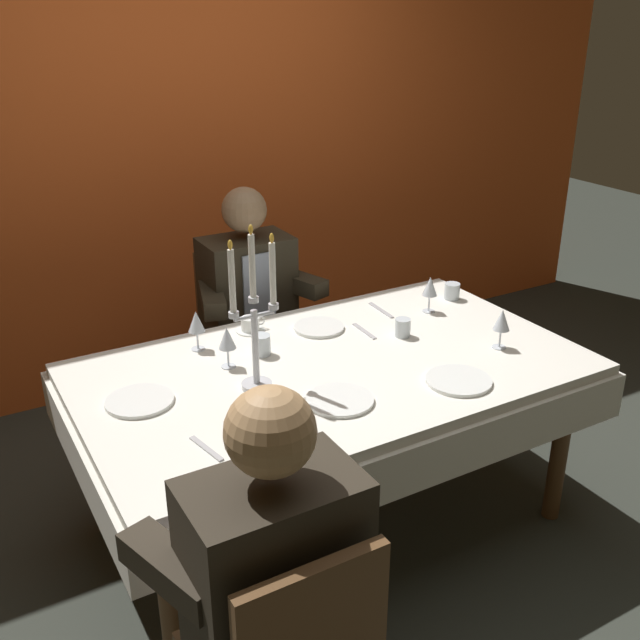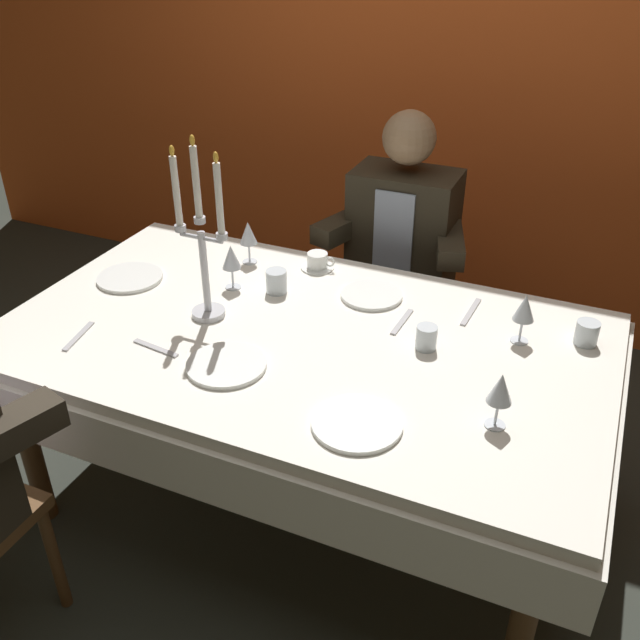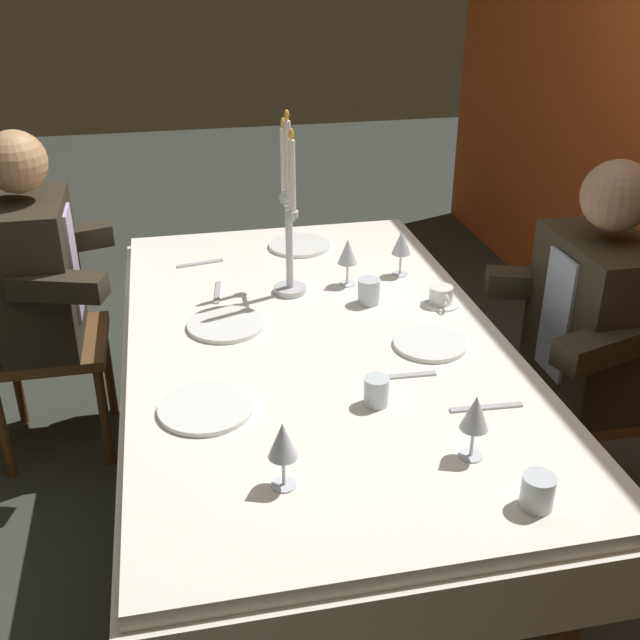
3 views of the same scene
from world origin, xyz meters
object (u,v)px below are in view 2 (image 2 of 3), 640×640
dining_table (302,364)px  dinner_plate_1 (130,278)px  water_tumbler_0 (276,281)px  water_tumbler_2 (587,333)px  wine_glass_0 (500,390)px  dinner_plate_0 (371,295)px  water_tumbler_1 (426,338)px  dinner_plate_3 (226,365)px  dinner_plate_2 (357,423)px  coffee_cup_0 (318,262)px  wine_glass_1 (231,258)px  wine_glass_3 (248,234)px  seated_diner_1 (403,233)px  wine_glass_2 (524,309)px  candelabra (202,247)px

dining_table → dinner_plate_1: dinner_plate_1 is taller
water_tumbler_0 → dinner_plate_1: bearing=-166.1°
water_tumbler_2 → wine_glass_0: bearing=-108.8°
dinner_plate_0 → water_tumbler_1: (0.26, -0.24, 0.03)m
dinner_plate_1 → dinner_plate_3: (0.60, -0.34, 0.00)m
dinner_plate_2 → coffee_cup_0: bearing=120.4°
water_tumbler_0 → water_tumbler_2: (1.02, 0.09, -0.00)m
dinner_plate_0 → wine_glass_1: 0.50m
dinner_plate_2 → water_tumbler_2: size_ratio=3.19×
dinner_plate_2 → dinner_plate_0: bearing=107.1°
wine_glass_3 → water_tumbler_0: (0.20, -0.17, -0.07)m
wine_glass_0 → water_tumbler_1: wine_glass_0 is taller
wine_glass_0 → water_tumbler_2: (0.17, 0.51, -0.08)m
wine_glass_3 → seated_diner_1: 0.68m
dinner_plate_1 → coffee_cup_0: (0.59, 0.36, 0.02)m
wine_glass_0 → water_tumbler_0: bearing=153.8°
wine_glass_2 → wine_glass_3: 1.04m
dining_table → candelabra: size_ratio=3.22×
dinner_plate_3 → wine_glass_3: size_ratio=1.45×
dinner_plate_3 → wine_glass_0: wine_glass_0 is taller
wine_glass_2 → coffee_cup_0: (-0.78, 0.21, -0.09)m
water_tumbler_0 → water_tumbler_1: (0.58, -0.14, -0.00)m
dinner_plate_3 → water_tumbler_2: (0.95, 0.56, 0.03)m
candelabra → dinner_plate_0: bearing=36.8°
dinner_plate_3 → seated_diner_1: size_ratio=0.19×
water_tumbler_1 → wine_glass_0: bearing=-46.2°
wine_glass_3 → wine_glass_2: bearing=-8.1°
dining_table → dinner_plate_1: size_ratio=8.23×
dinner_plate_1 → dining_table: bearing=-6.5°
water_tumbler_0 → water_tumbler_1: size_ratio=1.08×
wine_glass_1 → wine_glass_2: size_ratio=1.00×
dinner_plate_0 → seated_diner_1: bearing=96.9°
dinner_plate_0 → dinner_plate_3: same height
water_tumbler_1 → water_tumbler_2: (0.44, 0.22, -0.00)m
dining_table → wine_glass_0: bearing=-17.4°
dinner_plate_1 → water_tumbler_1: water_tumbler_1 is taller
dinner_plate_2 → dinner_plate_3: size_ratio=1.02×
dinner_plate_0 → dinner_plate_1: same height
wine_glass_0 → water_tumbler_0: (-0.85, 0.42, -0.07)m
wine_glass_0 → water_tumbler_0: 0.95m
dinner_plate_0 → wine_glass_3: bearing=172.6°
dinner_plate_0 → water_tumbler_0: (-0.32, -0.10, 0.03)m
coffee_cup_0 → wine_glass_2: bearing=-14.8°
wine_glass_3 → water_tumbler_2: wine_glass_3 is taller
dinner_plate_3 → water_tumbler_0: size_ratio=2.88×
candelabra → seated_diner_1: 1.02m
dining_table → candelabra: 0.49m
candelabra → water_tumbler_0: candelabra is taller
wine_glass_3 → dinner_plate_2: bearing=-45.5°
water_tumbler_2 → coffee_cup_0: size_ratio=0.57×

